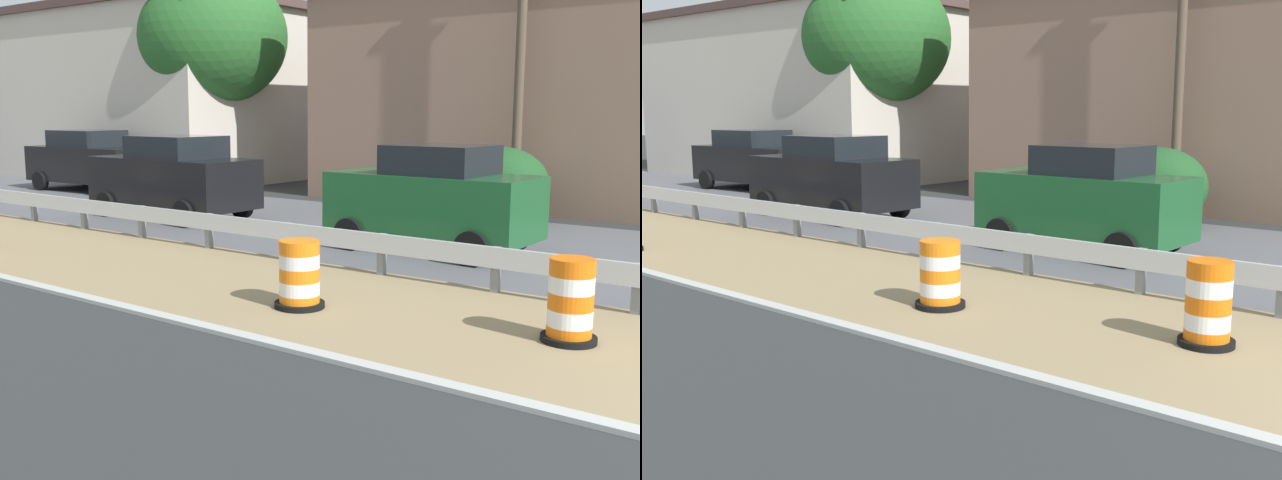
% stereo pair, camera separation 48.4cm
% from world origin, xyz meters
% --- Properties ---
extents(traffic_barrel_nearest, '(0.66, 0.66, 1.02)m').
position_xyz_m(traffic_barrel_nearest, '(0.95, 3.50, 0.46)').
color(traffic_barrel_nearest, orange).
rests_on(traffic_barrel_nearest, ground).
extents(traffic_barrel_close, '(0.71, 0.71, 0.95)m').
position_xyz_m(traffic_barrel_close, '(0.25, 7.06, 0.43)').
color(traffic_barrel_close, orange).
rests_on(traffic_barrel_close, ground).
extents(car_lead_near_lane, '(2.04, 4.02, 2.08)m').
position_xyz_m(car_lead_near_lane, '(5.20, 7.69, 1.04)').
color(car_lead_near_lane, '#195128').
rests_on(car_lead_near_lane, ground).
extents(car_trailing_near_lane, '(2.30, 4.84, 2.06)m').
position_xyz_m(car_trailing_near_lane, '(8.08, 22.48, 1.03)').
color(car_trailing_near_lane, black).
rests_on(car_trailing_near_lane, ground).
extents(car_trailing_far_lane, '(2.23, 4.55, 2.09)m').
position_xyz_m(car_trailing_far_lane, '(5.31, 15.24, 1.05)').
color(car_trailing_far_lane, black).
rests_on(car_trailing_far_lane, ground).
extents(roadside_shop_near, '(8.99, 13.66, 6.49)m').
position_xyz_m(roadside_shop_near, '(15.51, 8.94, 3.26)').
color(roadside_shop_near, '#93705B').
rests_on(roadside_shop_near, ground).
extents(roadside_shop_far, '(8.78, 14.17, 6.77)m').
position_xyz_m(roadside_shop_far, '(13.71, 25.90, 3.40)').
color(roadside_shop_far, beige).
rests_on(roadside_shop_far, ground).
extents(utility_pole_near, '(0.24, 1.80, 8.31)m').
position_xyz_m(utility_pole_near, '(10.63, 8.32, 4.31)').
color(utility_pole_near, brown).
rests_on(utility_pole_near, ground).
extents(utility_pole_mid, '(0.24, 1.80, 8.50)m').
position_xyz_m(utility_pole_mid, '(10.38, 24.33, 4.41)').
color(utility_pole_mid, brown).
rests_on(utility_pole_mid, ground).
extents(bush_roadside, '(2.30, 2.30, 1.87)m').
position_xyz_m(bush_roadside, '(9.33, 8.13, 0.93)').
color(bush_roadside, '#1E4C23').
rests_on(bush_roadside, ground).
extents(tree_roadside, '(5.24, 5.24, 7.59)m').
position_xyz_m(tree_roadside, '(11.64, 20.06, 5.22)').
color(tree_roadside, brown).
rests_on(tree_roadside, ground).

